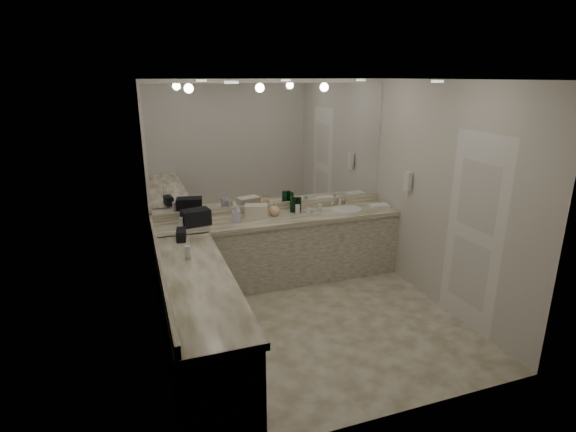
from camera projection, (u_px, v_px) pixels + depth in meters
name	position (u px, v px, depth m)	size (l,w,h in m)	color
floor	(314.00, 324.00, 4.98)	(3.20, 3.20, 0.00)	beige
ceiling	(319.00, 80.00, 4.21)	(3.20, 3.20, 0.00)	white
wall_back	(272.00, 181.00, 5.94)	(3.20, 0.02, 2.60)	beige
wall_left	(155.00, 229.00, 4.09)	(0.02, 3.00, 2.60)	beige
wall_right	(446.00, 199.00, 5.10)	(0.02, 3.00, 2.60)	beige
vanity_back_base	(280.00, 251.00, 5.94)	(3.20, 0.60, 0.84)	beige
vanity_back_top	(280.00, 219.00, 5.79)	(3.20, 0.64, 0.06)	beige
vanity_left_base	(198.00, 325.00, 4.17)	(0.60, 2.40, 0.84)	beige
vanity_left_top	(197.00, 281.00, 4.04)	(0.64, 2.42, 0.06)	beige
backsplash_back	(273.00, 207.00, 6.03)	(3.20, 0.04, 0.10)	beige
backsplash_left	(160.00, 264.00, 4.20)	(0.04, 3.00, 0.10)	beige
mirror_back	(272.00, 145.00, 5.79)	(3.12, 0.01, 1.55)	white
mirror_left	(151.00, 178.00, 3.95)	(0.01, 2.92, 1.55)	white
sink	(346.00, 210.00, 6.10)	(0.44, 0.44, 0.03)	white
faucet	(339.00, 201.00, 6.26)	(0.24, 0.16, 0.14)	silver
wall_phone	(408.00, 181.00, 5.70)	(0.06, 0.10, 0.24)	white
door	(474.00, 233.00, 4.72)	(0.02, 0.82, 2.10)	white
black_toiletry_bag	(196.00, 218.00, 5.43)	(0.33, 0.21, 0.19)	black
black_bag_spill	(181.00, 235.00, 4.94)	(0.10, 0.22, 0.12)	black
cream_cosmetic_case	(256.00, 210.00, 5.76)	(0.29, 0.18, 0.17)	beige
hand_towel	(379.00, 206.00, 6.18)	(0.26, 0.17, 0.04)	white
lotion_left	(188.00, 252.00, 4.43)	(0.06, 0.06, 0.13)	white
soap_bottle_a	(238.00, 212.00, 5.66)	(0.07, 0.07, 0.19)	silver
soap_bottle_b	(236.00, 214.00, 5.55)	(0.09, 0.10, 0.21)	silver
soap_bottle_c	(274.00, 209.00, 5.81)	(0.14, 0.14, 0.18)	#E3BE8C
green_bottle_0	(297.00, 205.00, 5.95)	(0.06, 0.06, 0.20)	#124C25
green_bottle_1	(292.00, 205.00, 5.94)	(0.07, 0.07, 0.21)	#124C25
green_bottle_2	(299.00, 204.00, 5.99)	(0.07, 0.07, 0.19)	#124C25
green_bottle_3	(298.00, 205.00, 5.93)	(0.06, 0.06, 0.19)	#124C25
amenity_bottle_0	(181.00, 223.00, 5.31)	(0.05, 0.05, 0.14)	silver
amenity_bottle_1	(311.00, 211.00, 5.89)	(0.06, 0.06, 0.06)	#E0B28C
amenity_bottle_2	(320.00, 208.00, 6.00)	(0.06, 0.06, 0.10)	silver
amenity_bottle_3	(298.00, 209.00, 5.89)	(0.06, 0.06, 0.12)	white
amenity_bottle_4	(246.00, 213.00, 5.70)	(0.04, 0.04, 0.13)	white
amenity_bottle_5	(309.00, 211.00, 5.87)	(0.06, 0.06, 0.08)	silver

